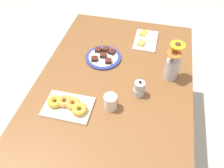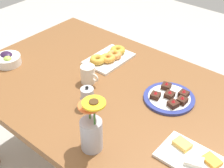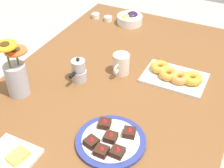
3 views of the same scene
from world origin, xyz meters
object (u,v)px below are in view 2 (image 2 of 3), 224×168
Objects in this scene: dessert_plate at (170,98)px; flower_vase at (92,131)px; dining_table at (112,103)px; grape_bowl at (8,59)px; moka_pot at (88,98)px; cheese_platter at (192,158)px; coffee_mug at (88,74)px; croissant_platter at (109,57)px.

dessert_plate is 0.99× the size of flower_vase.
dining_table is 0.66m from grape_bowl.
flower_vase is 0.27m from moka_pot.
flower_vase reaches higher than cheese_platter.
coffee_mug is 0.94× the size of moka_pot.
moka_pot is at bearing -63.40° from croissant_platter.
grape_bowl is 0.57× the size of cheese_platter.
moka_pot reaches higher than grape_bowl.
coffee_mug reaches higher than dining_table.
dining_table is at bearing 164.93° from cheese_platter.
croissant_platter is (-0.06, 0.24, -0.03)m from coffee_mug.
cheese_platter is (0.54, -0.14, 0.10)m from dining_table.
grape_bowl is 0.62m from moka_pot.
dessert_plate is at bearing 25.25° from dining_table.
cheese_platter is at bearing -10.00° from coffee_mug.
dessert_plate is at bearing 134.97° from cheese_platter.
moka_pot is (-0.01, -0.17, 0.13)m from dining_table.
croissant_platter is at bearing 153.97° from cheese_platter.
moka_pot is at bearing -47.26° from coffee_mug.
coffee_mug is at bearing 132.74° from moka_pot.
coffee_mug is 0.69m from cheese_platter.
grape_bowl is 0.59m from croissant_platter.
croissant_platter is (0.42, 0.41, -0.01)m from grape_bowl.
moka_pot is (0.19, -0.39, 0.03)m from croissant_platter.
coffee_mug is at bearing -76.26° from croissant_platter.
grape_bowl is at bearing -160.44° from dessert_plate.
flower_vase is (0.81, -0.16, 0.06)m from grape_bowl.
grape_bowl is at bearing -160.93° from coffee_mug.
dining_table is 0.31m from dessert_plate.
dessert_plate is 0.49m from flower_vase.
flower_vase is (-0.08, -0.48, 0.08)m from dessert_plate.
moka_pot reaches higher than cheese_platter.
croissant_platter is (-0.20, 0.22, 0.11)m from dining_table.
grape_bowl is 0.59× the size of dessert_plate.
coffee_mug is 0.46m from flower_vase.
dining_table is 6.15× the size of cheese_platter.
grape_bowl is at bearing -178.04° from moka_pot.
dining_table is at bearing -154.75° from dessert_plate.
moka_pot is at bearing -177.28° from cheese_platter.
coffee_mug is at bearing 135.39° from flower_vase.
dessert_plate is (0.47, -0.09, -0.01)m from croissant_platter.
moka_pot is (-0.54, -0.03, 0.04)m from cheese_platter.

